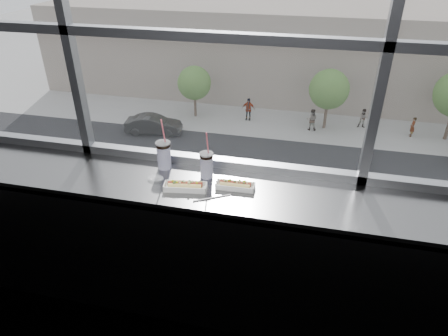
% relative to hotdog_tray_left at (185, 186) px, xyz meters
% --- Properties ---
extents(wall_back_lower, '(6.00, 0.00, 6.00)m').
position_rel_hotdog_tray_left_xyz_m(wall_back_lower, '(0.12, 0.35, -0.58)').
color(wall_back_lower, black).
rests_on(wall_back_lower, ground).
extents(counter, '(6.00, 0.55, 0.06)m').
position_rel_hotdog_tray_left_xyz_m(counter, '(0.12, 0.08, -0.06)').
color(counter, slate).
rests_on(counter, ground).
extents(counter_fascia, '(6.00, 0.04, 1.04)m').
position_rel_hotdog_tray_left_xyz_m(counter_fascia, '(0.12, -0.18, -0.58)').
color(counter_fascia, slate).
rests_on(counter_fascia, ground).
extents(hotdog_tray_left, '(0.29, 0.13, 0.07)m').
position_rel_hotdog_tray_left_xyz_m(hotdog_tray_left, '(0.00, 0.00, 0.00)').
color(hotdog_tray_left, white).
rests_on(hotdog_tray_left, counter).
extents(hotdog_tray_right, '(0.26, 0.09, 0.06)m').
position_rel_hotdog_tray_left_xyz_m(hotdog_tray_right, '(0.31, 0.09, -0.00)').
color(hotdog_tray_right, white).
rests_on(hotdog_tray_right, counter).
extents(soda_cup_left, '(0.10, 0.10, 0.38)m').
position_rel_hotdog_tray_left_xyz_m(soda_cup_left, '(-0.23, 0.24, 0.08)').
color(soda_cup_left, white).
rests_on(soda_cup_left, counter).
extents(soda_cup_right, '(0.09, 0.09, 0.35)m').
position_rel_hotdog_tray_left_xyz_m(soda_cup_right, '(0.09, 0.19, 0.07)').
color(soda_cup_right, white).
rests_on(soda_cup_right, counter).
extents(loose_straw, '(0.22, 0.13, 0.01)m').
position_rel_hotdog_tray_left_xyz_m(loose_straw, '(0.19, -0.06, -0.02)').
color(loose_straw, white).
rests_on(loose_straw, counter).
extents(wrapper, '(0.11, 0.08, 0.03)m').
position_rel_hotdog_tray_left_xyz_m(wrapper, '(-0.23, 0.07, -0.01)').
color(wrapper, silver).
rests_on(wrapper, counter).
extents(plaza_ground, '(120.00, 120.00, 0.00)m').
position_rel_hotdog_tray_left_xyz_m(plaza_ground, '(0.12, 43.85, -12.13)').
color(plaza_ground, '#9A9A98').
rests_on(plaza_ground, ground).
extents(street_asphalt, '(80.00, 10.00, 0.06)m').
position_rel_hotdog_tray_left_xyz_m(street_asphalt, '(0.12, 20.35, -12.10)').
color(street_asphalt, black).
rests_on(street_asphalt, plaza_ground).
extents(far_sidewalk, '(80.00, 6.00, 0.04)m').
position_rel_hotdog_tray_left_xyz_m(far_sidewalk, '(0.12, 28.35, -12.11)').
color(far_sidewalk, '#9A9A98').
rests_on(far_sidewalk, plaza_ground).
extents(far_building, '(50.00, 14.00, 8.00)m').
position_rel_hotdog_tray_left_xyz_m(far_building, '(0.12, 38.35, -8.13)').
color(far_building, gray).
rests_on(far_building, plaza_ground).
extents(car_near_c, '(2.46, 5.74, 1.90)m').
position_rel_hotdog_tray_left_xyz_m(car_near_c, '(-0.72, 16.35, -11.12)').
color(car_near_c, maroon).
rests_on(car_near_c, street_asphalt).
extents(car_near_a, '(2.57, 5.98, 1.98)m').
position_rel_hotdog_tray_left_xyz_m(car_near_a, '(-15.49, 16.35, -11.08)').
color(car_near_a, silver).
rests_on(car_near_a, street_asphalt).
extents(car_near_b, '(3.01, 5.81, 1.85)m').
position_rel_hotdog_tray_left_xyz_m(car_near_b, '(-8.04, 16.35, -11.14)').
color(car_near_b, '#393430').
rests_on(car_near_b, street_asphalt).
extents(car_far_a, '(3.15, 5.99, 1.91)m').
position_rel_hotdog_tray_left_xyz_m(car_far_a, '(-10.97, 24.35, -11.11)').
color(car_far_a, '#272727').
rests_on(car_far_a, street_asphalt).
extents(pedestrian_a, '(1.00, 0.75, 2.26)m').
position_rel_hotdog_tray_left_xyz_m(pedestrian_a, '(-4.27, 28.63, -10.96)').
color(pedestrian_a, '#66605B').
rests_on(pedestrian_a, far_sidewalk).
extents(pedestrian_b, '(0.94, 0.70, 2.11)m').
position_rel_hotdog_tray_left_xyz_m(pedestrian_b, '(0.95, 27.75, -11.03)').
color(pedestrian_b, '#66605B').
rests_on(pedestrian_b, far_sidewalk).
extents(pedestrian_c, '(0.84, 0.63, 1.89)m').
position_rel_hotdog_tray_left_xyz_m(pedestrian_c, '(4.98, 29.09, -11.14)').
color(pedestrian_c, '#66605B').
rests_on(pedestrian_c, far_sidewalk).
extents(pedestrian_d, '(0.62, 0.82, 1.86)m').
position_rel_hotdog_tray_left_xyz_m(pedestrian_d, '(8.52, 28.30, -11.16)').
color(pedestrian_d, '#66605B').
rests_on(pedestrian_d, far_sidewalk).
extents(tree_left, '(2.79, 2.79, 4.36)m').
position_rel_hotdog_tray_left_xyz_m(tree_left, '(-8.78, 28.35, -9.17)').
color(tree_left, '#47382B').
rests_on(tree_left, far_sidewalk).
extents(tree_center, '(3.08, 3.08, 4.82)m').
position_rel_hotdog_tray_left_xyz_m(tree_center, '(1.99, 28.35, -8.86)').
color(tree_center, '#47382B').
rests_on(tree_center, far_sidewalk).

